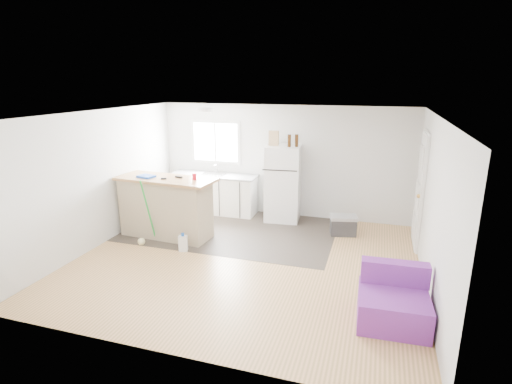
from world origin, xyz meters
TOP-DOWN VIEW (x-y plane):
  - room at (0.00, 0.00)m, footprint 5.51×5.01m
  - vinyl_zone at (-0.73, 1.25)m, footprint 4.05×2.50m
  - window at (-1.55, 2.49)m, footprint 1.18×0.06m
  - interior_door at (2.72, 1.55)m, footprint 0.11×0.92m
  - ceiling_fixture at (-1.20, 1.20)m, footprint 0.30×0.30m
  - kitchen_cabinets at (-1.50, 2.20)m, footprint 1.96×0.62m
  - peninsula at (-1.79, 0.58)m, footprint 1.92×0.85m
  - refrigerator at (0.10, 2.15)m, footprint 0.76×0.73m
  - cooler at (1.43, 1.65)m, footprint 0.56×0.44m
  - purple_seat at (2.28, -1.11)m, footprint 0.87×0.82m
  - cleaner_jug at (-1.17, 0.02)m, footprint 0.18×0.15m
  - mop at (-2.00, 0.09)m, footprint 0.22×0.34m
  - red_cup at (-1.19, 0.61)m, footprint 0.10×0.10m
  - blue_tray at (-2.13, 0.52)m, footprint 0.34×0.28m
  - tool_a at (-1.54, 0.67)m, footprint 0.15×0.08m
  - tool_b at (-1.74, 0.48)m, footprint 0.11×0.08m
  - cardboard_box at (-0.10, 2.10)m, footprint 0.21×0.12m
  - bottle_left at (0.24, 2.03)m, footprint 0.09×0.09m
  - bottle_right at (0.38, 2.09)m, footprint 0.08×0.08m

SIDE VIEW (x-z plane):
  - vinyl_zone at x=-0.73m, z-range 0.00..0.00m
  - cleaner_jug at x=-1.17m, z-range -0.02..0.31m
  - cooler at x=1.43m, z-range 0.00..0.39m
  - mop at x=-2.00m, z-range -0.38..0.85m
  - purple_seat at x=2.28m, z-range -0.09..0.59m
  - kitchen_cabinets at x=-1.50m, z-range -0.13..1.02m
  - peninsula at x=-1.79m, z-range 0.01..1.16m
  - refrigerator at x=0.10m, z-range 0.00..1.60m
  - interior_door at x=2.72m, z-range -0.03..2.07m
  - tool_b at x=-1.74m, z-range 1.15..1.18m
  - tool_a at x=-1.54m, z-range 1.15..1.18m
  - blue_tray at x=-2.13m, z-range 1.15..1.19m
  - room at x=0.00m, z-range -0.01..2.41m
  - red_cup at x=-1.19m, z-range 1.15..1.27m
  - window at x=-1.55m, z-range 1.06..2.04m
  - bottle_left at x=0.24m, z-range 1.60..1.85m
  - bottle_right at x=0.38m, z-range 1.60..1.85m
  - cardboard_box at x=-0.10m, z-range 1.60..1.90m
  - ceiling_fixture at x=-1.20m, z-range 2.32..2.40m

